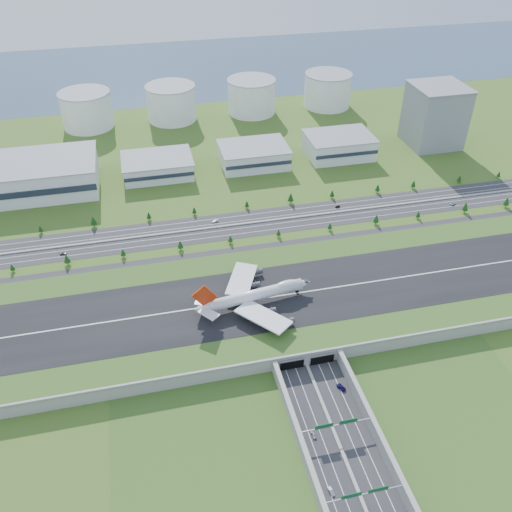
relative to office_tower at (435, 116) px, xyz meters
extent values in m
plane|color=#2B4B17|center=(-200.00, -195.00, -27.50)|extent=(1200.00, 1200.00, 0.00)
cube|color=gray|center=(-200.00, -195.00, -23.50)|extent=(520.00, 100.00, 8.00)
cube|color=#34541C|center=(-200.00, -195.00, -19.42)|extent=(520.00, 100.00, 0.16)
cube|color=black|center=(-200.00, -195.00, -19.28)|extent=(520.00, 58.00, 0.12)
cube|color=silver|center=(-200.00, -195.00, -19.20)|extent=(520.00, 0.90, 0.02)
cube|color=gray|center=(-200.00, -244.40, -18.90)|extent=(520.00, 1.20, 1.20)
cube|color=#28282B|center=(-200.00, -305.00, -27.44)|extent=(34.00, 120.00, 0.12)
cube|color=gray|center=(-200.00, -305.00, -27.05)|extent=(1.60, 120.00, 0.90)
cube|color=gray|center=(-218.20, -295.00, -23.50)|extent=(2.40, 100.00, 8.00)
cube|color=gray|center=(-181.80, -295.00, -23.50)|extent=(2.40, 100.00, 8.00)
cube|color=black|center=(-208.50, -245.20, -24.30)|extent=(13.00, 1.20, 6.00)
cube|color=black|center=(-191.50, -245.20, -24.30)|extent=(13.00, 1.20, 6.00)
cylinder|color=gray|center=(-219.00, -290.00, -24.00)|extent=(0.70, 0.70, 7.00)
cylinder|color=gray|center=(-181.00, -290.00, -24.00)|extent=(0.70, 0.70, 7.00)
cube|color=gray|center=(-200.00, -290.00, -20.30)|extent=(38.00, 0.50, 0.50)
cube|color=#0C4C23|center=(-206.00, -290.10, -18.90)|extent=(9.00, 0.30, 2.40)
cube|color=#0C4C23|center=(-194.00, -290.10, -18.90)|extent=(9.00, 0.30, 2.40)
cylinder|color=gray|center=(-219.00, -325.00, -24.00)|extent=(0.70, 0.70, 7.00)
cylinder|color=gray|center=(-181.00, -325.00, -24.00)|extent=(0.70, 0.70, 7.00)
cube|color=gray|center=(-200.00, -325.00, -20.30)|extent=(38.00, 0.50, 0.50)
cube|color=#0C4C23|center=(-206.00, -325.10, -18.90)|extent=(9.00, 0.30, 2.40)
cube|color=#0C4C23|center=(-194.00, -325.10, -18.90)|extent=(9.00, 0.30, 2.40)
cube|color=#28282B|center=(-200.00, -100.00, -27.44)|extent=(560.00, 36.00, 0.12)
cylinder|color=#3D2819|center=(-365.69, -122.00, -26.47)|extent=(0.50, 0.50, 2.07)
cone|color=#0F330E|center=(-365.69, -122.00, -23.83)|extent=(3.21, 3.21, 4.13)
cylinder|color=#3D2819|center=(-330.53, -122.00, -26.12)|extent=(0.50, 0.50, 2.76)
cone|color=#0F330E|center=(-330.53, -122.00, -22.60)|extent=(4.29, 4.29, 5.51)
cylinder|color=#3D2819|center=(-293.56, -122.00, -26.34)|extent=(0.50, 0.50, 2.32)
cone|color=#0F330E|center=(-293.56, -122.00, -23.37)|extent=(3.62, 3.62, 4.65)
cylinder|color=#3D2819|center=(-254.19, -122.00, -26.23)|extent=(0.50, 0.50, 2.55)
cone|color=#0F330E|center=(-254.19, -122.00, -22.97)|extent=(3.97, 3.97, 5.10)
cylinder|color=#3D2819|center=(-218.58, -122.00, -26.39)|extent=(0.50, 0.50, 2.22)
cone|color=#0F330E|center=(-218.58, -122.00, -23.55)|extent=(3.46, 3.46, 4.45)
cylinder|color=#3D2819|center=(-183.06, -122.00, -26.44)|extent=(0.50, 0.50, 2.12)
cone|color=#0F330E|center=(-183.06, -122.00, -23.73)|extent=(3.30, 3.30, 4.24)
cylinder|color=#3D2819|center=(-143.92, -122.00, -26.43)|extent=(0.50, 0.50, 2.15)
cone|color=#0F330E|center=(-143.92, -122.00, -23.68)|extent=(3.34, 3.34, 4.29)
cylinder|color=#3D2819|center=(-107.59, -122.00, -26.12)|extent=(0.50, 0.50, 2.75)
cone|color=#0F330E|center=(-107.59, -122.00, -22.60)|extent=(4.29, 4.29, 5.51)
cylinder|color=#3D2819|center=(-73.19, -122.00, -26.42)|extent=(0.50, 0.50, 2.16)
cone|color=#0F330E|center=(-73.19, -122.00, -23.66)|extent=(3.36, 3.36, 4.32)
cylinder|color=#3D2819|center=(-33.88, -122.00, -26.01)|extent=(0.50, 0.50, 2.99)
cone|color=#0F330E|center=(-33.88, -122.00, -22.19)|extent=(4.65, 4.65, 5.98)
cylinder|color=#3D2819|center=(1.86, -122.00, -26.03)|extent=(0.50, 0.50, 2.93)
cone|color=#0F330E|center=(1.86, -122.00, -22.28)|extent=(4.56, 4.56, 5.87)
cylinder|color=#3D2819|center=(-351.49, -78.00, -26.45)|extent=(0.50, 0.50, 2.11)
cone|color=#0F330E|center=(-351.49, -78.00, -23.76)|extent=(3.28, 3.28, 4.21)
cylinder|color=#3D2819|center=(-313.58, -78.00, -26.02)|extent=(0.50, 0.50, 2.96)
cone|color=#0F330E|center=(-313.58, -78.00, -22.24)|extent=(4.60, 4.60, 5.92)
cylinder|color=#3D2819|center=(-273.05, -78.00, -26.34)|extent=(0.50, 0.50, 2.31)
cone|color=#0F330E|center=(-273.05, -78.00, -23.39)|extent=(3.60, 3.60, 4.62)
cylinder|color=#3D2819|center=(-238.43, -78.00, -26.40)|extent=(0.50, 0.50, 2.20)
cone|color=#0F330E|center=(-238.43, -78.00, -23.59)|extent=(3.43, 3.43, 4.40)
cylinder|color=#3D2819|center=(-197.04, -78.00, -26.39)|extent=(0.50, 0.50, 2.22)
cone|color=#0F330E|center=(-197.04, -78.00, -23.56)|extent=(3.45, 3.45, 4.43)
cylinder|color=#3D2819|center=(-161.43, -78.00, -26.00)|extent=(0.50, 0.50, 3.00)
cone|color=#0F330E|center=(-161.43, -78.00, -22.16)|extent=(4.67, 4.67, 6.01)
cylinder|color=#3D2819|center=(-126.71, -78.00, -26.30)|extent=(0.50, 0.50, 2.40)
cone|color=#0F330E|center=(-126.71, -78.00, -23.23)|extent=(3.74, 3.74, 4.81)
cylinder|color=#3D2819|center=(-87.49, -78.00, -26.21)|extent=(0.50, 0.50, 2.59)
cone|color=#0F330E|center=(-87.49, -78.00, -22.90)|extent=(4.03, 4.03, 5.18)
cylinder|color=#3D2819|center=(-55.61, -78.00, -26.29)|extent=(0.50, 0.50, 2.43)
cone|color=#0F330E|center=(-55.61, -78.00, -23.18)|extent=(3.78, 3.78, 4.86)
cylinder|color=#3D2819|center=(-13.40, -78.00, -26.33)|extent=(0.50, 0.50, 2.34)
cone|color=#0F330E|center=(-13.40, -78.00, -23.35)|extent=(3.63, 3.63, 4.67)
cylinder|color=#3D2819|center=(23.91, -78.00, -26.49)|extent=(0.50, 0.50, 2.03)
cone|color=#0F330E|center=(23.91, -78.00, -23.89)|extent=(3.16, 3.16, 4.06)
cube|color=silver|center=(-370.00, -10.00, -15.00)|extent=(120.00, 60.00, 25.00)
cube|color=silver|center=(-260.00, -5.00, -20.00)|extent=(58.00, 42.00, 15.00)
cube|color=silver|center=(-175.00, -5.00, -19.00)|extent=(58.00, 42.00, 17.00)
cube|color=silver|center=(-95.00, -5.00, -18.00)|extent=(58.00, 42.00, 19.00)
cube|color=gray|center=(0.00, 0.00, 0.00)|extent=(46.00, 46.00, 55.00)
cylinder|color=silver|center=(-320.00, 115.00, -10.00)|extent=(50.00, 50.00, 35.00)
cylinder|color=silver|center=(-235.00, 115.00, -10.00)|extent=(50.00, 50.00, 35.00)
cylinder|color=silver|center=(-150.00, 115.00, -10.00)|extent=(50.00, 50.00, 35.00)
cylinder|color=silver|center=(-65.00, 115.00, -10.00)|extent=(50.00, 50.00, 35.00)
cube|color=#354C65|center=(-200.00, 285.00, -27.47)|extent=(1200.00, 260.00, 0.06)
cylinder|color=silver|center=(-217.82, -198.13, -13.10)|extent=(59.50, 14.90, 6.76)
cone|color=silver|center=(-186.45, -193.73, -13.10)|extent=(9.30, 7.87, 6.76)
cone|color=silver|center=(-249.20, -202.52, -12.67)|extent=(11.40, 8.16, 6.76)
ellipsoid|color=silver|center=(-197.91, -195.34, -10.66)|extent=(15.00, 7.21, 4.16)
cube|color=silver|center=(-217.42, -216.20, -14.15)|extent=(30.90, 33.12, 1.67)
cube|color=silver|center=(-222.41, -180.64, -14.15)|extent=(25.46, 34.54, 1.67)
cylinder|color=#38383D|center=(-211.08, -209.98, -16.47)|extent=(5.88, 3.90, 3.17)
cylinder|color=#38383D|center=(-203.37, -220.63, -16.47)|extent=(5.88, 3.90, 3.17)
cylinder|color=#38383D|center=(-214.59, -184.88, -16.47)|extent=(5.88, 3.90, 3.17)
cylinder|color=#38383D|center=(-210.11, -172.52, -16.47)|extent=(5.88, 3.90, 3.17)
cube|color=silver|center=(-247.20, -209.18, -11.83)|extent=(12.14, 13.06, 0.63)
cube|color=silver|center=(-249.10, -195.58, -11.83)|extent=(10.23, 13.14, 0.63)
cube|color=#B1280C|center=(-248.15, -202.38, -4.65)|extent=(15.04, 3.03, 15.83)
cylinder|color=black|center=(-190.80, -194.34, -18.64)|extent=(2.01, 0.74, 2.01)
cylinder|color=black|center=(-221.54, -202.06, -18.64)|extent=(2.01, 0.74, 2.01)
cylinder|color=black|center=(-222.47, -195.37, -18.64)|extent=(2.01, 0.74, 2.01)
cylinder|color=black|center=(-227.81, -202.94, -18.64)|extent=(2.01, 0.74, 2.01)
cylinder|color=black|center=(-228.75, -196.25, -18.64)|extent=(2.01, 0.74, 2.01)
imported|color=#BAB9BE|center=(-210.10, -288.49, -26.66)|extent=(1.83, 4.28, 1.44)
imported|color=silver|center=(-211.51, -317.30, -26.66)|extent=(2.30, 4.58, 1.44)
imported|color=#110D45|center=(-187.42, -264.03, -26.61)|extent=(4.40, 6.06, 1.53)
imported|color=slate|center=(-334.40, -109.47, -26.59)|extent=(4.94, 3.02, 1.57)
imported|color=black|center=(-127.24, -92.94, -26.71)|extent=(4.29, 2.75, 1.34)
imported|color=#B5B4B9|center=(-36.49, -109.54, -26.68)|extent=(5.57, 4.20, 1.41)
imported|color=white|center=(-224.87, -92.30, -26.66)|extent=(5.33, 3.32, 1.44)
camera|label=1|loc=(-272.05, -434.76, 194.46)|focal=38.00mm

